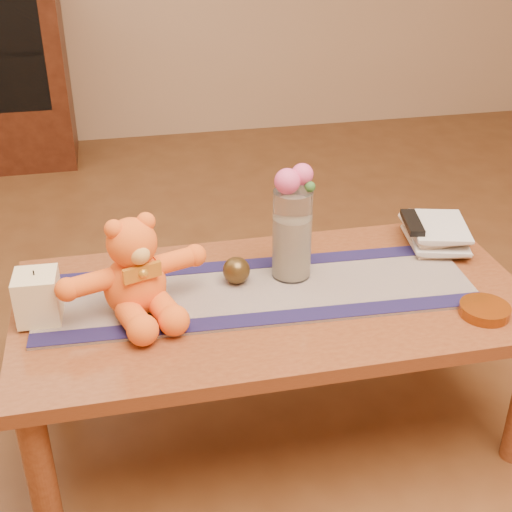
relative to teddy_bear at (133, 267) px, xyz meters
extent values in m
plane|color=#563118|center=(0.37, 0.00, -0.59)|extent=(5.50, 5.50, 0.00)
cube|color=brown|center=(0.37, 0.00, -0.16)|extent=(1.40, 0.70, 0.04)
cylinder|color=brown|center=(-0.27, -0.29, -0.38)|extent=(0.07, 0.07, 0.41)
cylinder|color=brown|center=(-0.27, 0.29, -0.38)|extent=(0.07, 0.07, 0.41)
cylinder|color=brown|center=(1.01, 0.29, -0.38)|extent=(0.07, 0.07, 0.41)
cube|color=#1F1C4E|center=(0.33, 0.02, -0.13)|extent=(1.22, 0.41, 0.01)
cube|color=#1B1644|center=(0.32, -0.12, -0.13)|extent=(1.20, 0.12, 0.00)
cube|color=#1B1644|center=(0.34, 0.17, -0.13)|extent=(1.20, 0.12, 0.00)
cube|color=#FFEFBB|center=(-0.25, 0.01, -0.06)|extent=(0.11, 0.11, 0.13)
cylinder|color=black|center=(-0.25, 0.01, 0.01)|extent=(0.00, 0.00, 0.01)
cylinder|color=silver|center=(0.44, 0.09, 0.00)|extent=(0.11, 0.11, 0.26)
cylinder|color=beige|center=(0.44, 0.09, -0.04)|extent=(0.09, 0.09, 0.18)
sphere|color=#E24F8B|center=(0.42, 0.08, 0.17)|extent=(0.07, 0.07, 0.07)
sphere|color=#E24F8B|center=(0.47, 0.09, 0.18)|extent=(0.06, 0.06, 0.06)
sphere|color=#465698|center=(0.45, 0.12, 0.16)|extent=(0.04, 0.04, 0.04)
sphere|color=#465698|center=(0.41, 0.11, 0.15)|extent=(0.04, 0.04, 0.04)
sphere|color=#33662D|center=(0.48, 0.07, 0.15)|extent=(0.03, 0.03, 0.03)
sphere|color=#483518|center=(0.28, 0.08, -0.09)|extent=(0.09, 0.09, 0.08)
imported|color=beige|center=(0.85, 0.19, -0.12)|extent=(0.20, 0.25, 0.02)
imported|color=beige|center=(0.86, 0.19, -0.11)|extent=(0.22, 0.26, 0.02)
imported|color=beige|center=(0.85, 0.20, -0.09)|extent=(0.19, 0.24, 0.02)
imported|color=beige|center=(0.86, 0.19, -0.07)|extent=(0.22, 0.26, 0.02)
cube|color=black|center=(0.85, 0.18, -0.05)|extent=(0.08, 0.17, 0.02)
cylinder|color=#BF5914|center=(0.89, -0.21, -0.12)|extent=(0.16, 0.16, 0.03)
camera|label=1|loc=(-0.02, -1.57, 0.88)|focal=48.52mm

